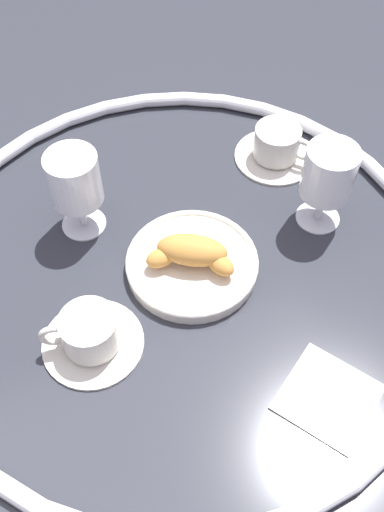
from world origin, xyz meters
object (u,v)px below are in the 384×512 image
(coffee_cup_near, at_px, (277,146))
(folded_napkin, at_px, (328,397))
(croissant_large, at_px, (192,253))
(coffee_cup_far, at_px, (90,334))
(juice_glass_right, at_px, (328,176))
(juice_glass_left, at_px, (75,183))
(pastry_plate, at_px, (192,263))

(coffee_cup_near, xyz_separation_m, folded_napkin, (0.13, 0.41, -0.02))
(croissant_large, xyz_separation_m, coffee_cup_near, (-0.22, -0.16, -0.02))
(coffee_cup_far, height_order, juice_glass_right, juice_glass_right)
(folded_napkin, bearing_deg, coffee_cup_far, -35.74)
(juice_glass_left, bearing_deg, coffee_cup_near, -176.27)
(pastry_plate, bearing_deg, juice_glass_left, -48.49)
(coffee_cup_far, bearing_deg, croissant_large, -159.21)
(juice_glass_left, relative_size, folded_napkin, 1.27)
(coffee_cup_near, height_order, juice_glass_right, juice_glass_right)
(folded_napkin, bearing_deg, coffee_cup_near, -107.79)
(croissant_large, relative_size, coffee_cup_near, 0.89)
(coffee_cup_near, bearing_deg, juice_glass_left, 3.73)
(croissant_large, xyz_separation_m, coffee_cup_far, (0.17, 0.06, -0.02))
(croissant_large, bearing_deg, folded_napkin, 109.24)
(juice_glass_left, height_order, juice_glass_right, same)
(pastry_plate, xyz_separation_m, coffee_cup_far, (0.17, 0.07, 0.01))
(juice_glass_left, bearing_deg, croissant_large, 130.58)
(folded_napkin, bearing_deg, pastry_plate, -71.29)
(croissant_large, distance_m, coffee_cup_far, 0.18)
(croissant_large, distance_m, coffee_cup_near, 0.27)
(juice_glass_right, bearing_deg, croissant_large, 5.22)
(coffee_cup_near, xyz_separation_m, coffee_cup_far, (0.39, 0.23, 0.00))
(pastry_plate, bearing_deg, folded_napkin, 108.71)
(pastry_plate, relative_size, croissant_large, 1.58)
(juice_glass_left, bearing_deg, folded_napkin, 118.14)
(juice_glass_left, bearing_deg, pastry_plate, 131.51)
(juice_glass_left, distance_m, folded_napkin, 0.45)
(coffee_cup_near, bearing_deg, folded_napkin, 72.21)
(pastry_plate, distance_m, croissant_large, 0.03)
(pastry_plate, height_order, coffee_cup_far, coffee_cup_far)
(coffee_cup_far, relative_size, juice_glass_left, 0.97)
(coffee_cup_near, xyz_separation_m, juice_glass_left, (0.34, 0.02, 0.07))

